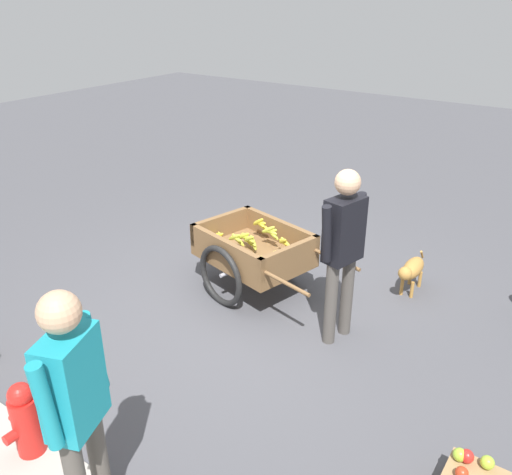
# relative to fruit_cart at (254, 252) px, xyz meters

# --- Properties ---
(ground_plane) EXTENTS (24.00, 24.00, 0.00)m
(ground_plane) POSITION_rel_fruit_cart_xyz_m (-0.33, 0.40, -0.44)
(ground_plane) COLOR #47474C
(fruit_cart) EXTENTS (1.78, 1.13, 0.73)m
(fruit_cart) POSITION_rel_fruit_cart_xyz_m (0.00, 0.00, 0.00)
(fruit_cart) COLOR brown
(fruit_cart) RESTS_ON ground
(vendor_person) EXTENTS (0.27, 0.57, 1.60)m
(vendor_person) POSITION_rel_fruit_cart_xyz_m (-1.11, 0.27, 0.52)
(vendor_person) COLOR #4C4742
(vendor_person) RESTS_ON ground
(dog) EXTENTS (0.19, 0.67, 0.40)m
(dog) POSITION_rel_fruit_cart_xyz_m (-1.38, -0.89, -0.17)
(dog) COLOR #AD7A38
(dog) RESTS_ON ground
(fire_hydrant) EXTENTS (0.25, 0.25, 0.67)m
(fire_hydrant) POSITION_rel_fruit_cart_xyz_m (-0.12, 2.74, -0.10)
(fire_hydrant) COLOR red
(fire_hydrant) RESTS_ON ground
(bystander_person) EXTENTS (0.31, 0.54, 1.62)m
(bystander_person) POSITION_rel_fruit_cart_xyz_m (-0.84, 2.81, 0.53)
(bystander_person) COLOR #4C4742
(bystander_person) RESTS_ON ground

